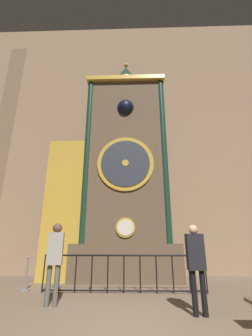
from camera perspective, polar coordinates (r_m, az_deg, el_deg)
cathedral_back_wall at (r=11.77m, az=0.75°, el=9.46°), size 24.00×0.32×13.66m
clock_tower at (r=9.38m, az=-2.58°, el=-1.73°), size 5.13×1.80×9.79m
railing_fence at (r=6.98m, az=-0.54°, el=-24.78°), size 4.61×0.05×0.99m
visitor_near at (r=5.81m, az=-17.58°, el=-20.14°), size 0.38×0.28×1.76m
visitor_far at (r=5.09m, az=17.33°, el=-21.26°), size 0.34×0.22×1.68m
stanchion_post at (r=7.88m, az=-24.10°, el=-24.44°), size 0.28×0.28×0.93m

